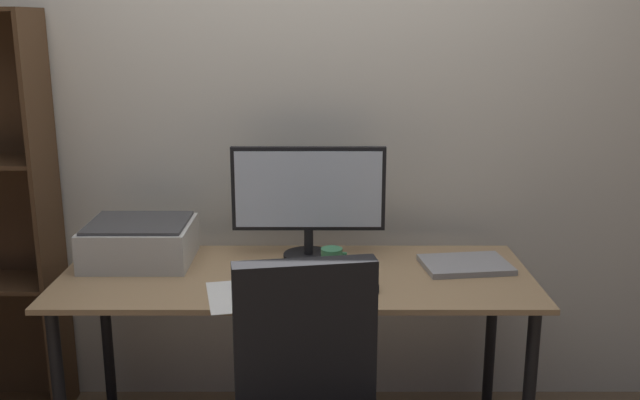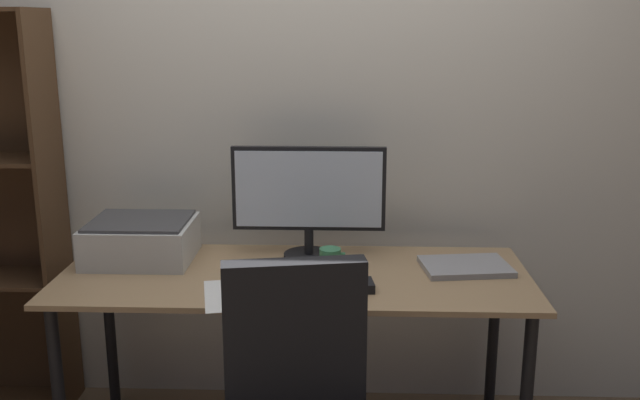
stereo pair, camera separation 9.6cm
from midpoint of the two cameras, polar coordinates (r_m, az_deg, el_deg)
back_wall at (r=3.01m, az=-0.54°, el=7.55°), size 6.40×0.10×2.60m
desk at (r=2.67m, az=-1.01°, el=-7.53°), size 1.73×0.67×0.74m
monitor at (r=2.76m, az=0.09°, el=0.46°), size 0.59×0.20×0.44m
keyboard at (r=2.47m, az=-0.73°, el=-7.14°), size 0.29×0.11×0.02m
mouse at (r=2.49m, az=4.74°, el=-6.83°), size 0.07×0.10×0.03m
coffee_mug at (r=2.63m, az=1.88°, el=-4.89°), size 0.10×0.08×0.09m
laptop at (r=2.75m, az=12.54°, el=-5.21°), size 0.35×0.27×0.02m
printer at (r=2.84m, az=-13.19°, el=-3.12°), size 0.40×0.34×0.16m
paper_sheet at (r=2.46m, az=-5.64°, el=-7.55°), size 0.27×0.33×0.00m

